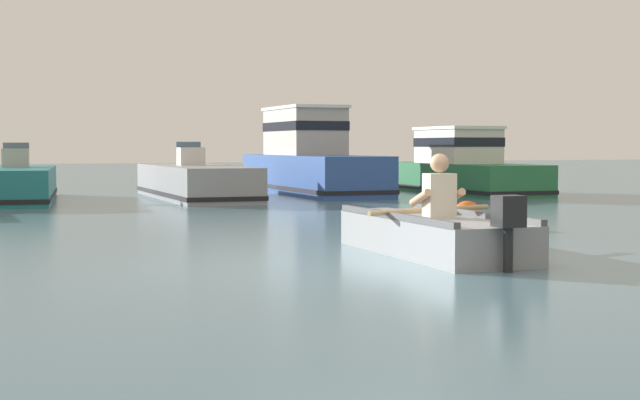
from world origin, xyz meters
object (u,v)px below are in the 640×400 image
(rowboat_with_person, at_px, (430,233))
(moored_boat_teal, at_px, (15,185))
(moored_boat_green, at_px, (464,169))
(mooring_buoy, at_px, (467,215))
(moored_boat_blue, at_px, (310,161))
(moored_boat_grey, at_px, (195,183))

(rowboat_with_person, relative_size, moored_boat_teal, 0.63)
(moored_boat_green, relative_size, mooring_buoy, 13.32)
(moored_boat_teal, xyz_separation_m, moored_boat_blue, (7.62, 0.70, 0.50))
(rowboat_with_person, relative_size, moored_boat_grey, 0.60)
(rowboat_with_person, distance_m, moored_boat_green, 14.39)
(moored_boat_grey, bearing_deg, moored_boat_blue, 18.61)
(moored_boat_teal, height_order, moored_boat_blue, moored_boat_blue)
(moored_boat_teal, height_order, mooring_buoy, moored_boat_teal)
(rowboat_with_person, bearing_deg, moored_boat_teal, 105.85)
(moored_boat_teal, height_order, moored_boat_green, moored_boat_green)
(moored_boat_grey, xyz_separation_m, moored_boat_blue, (3.47, 1.17, 0.49))
(moored_boat_grey, distance_m, moored_boat_green, 7.32)
(rowboat_with_person, height_order, moored_boat_green, moored_boat_green)
(moored_boat_grey, xyz_separation_m, mooring_buoy, (1.74, -9.71, -0.16))
(moored_boat_teal, distance_m, mooring_buoy, 11.75)
(rowboat_with_person, relative_size, moored_boat_blue, 0.54)
(moored_boat_teal, distance_m, moored_boat_green, 11.49)
(rowboat_with_person, bearing_deg, moored_boat_grey, 87.85)
(moored_boat_blue, height_order, mooring_buoy, moored_boat_blue)
(moored_boat_grey, bearing_deg, mooring_buoy, -79.86)
(moored_boat_teal, xyz_separation_m, mooring_buoy, (5.89, -10.17, -0.15))
(mooring_buoy, bearing_deg, moored_boat_teal, 120.06)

